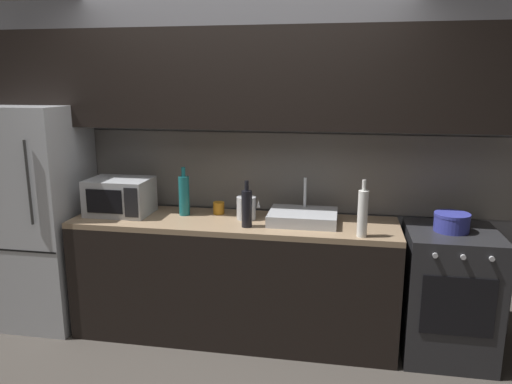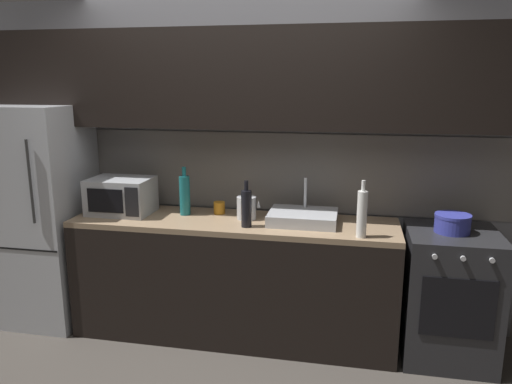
% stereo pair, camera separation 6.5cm
% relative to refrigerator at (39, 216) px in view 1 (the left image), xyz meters
% --- Properties ---
extents(back_wall, '(4.10, 0.44, 2.50)m').
position_rel_refrigerator_xyz_m(back_wall, '(1.56, 0.30, 0.69)').
color(back_wall, slate).
rests_on(back_wall, ground).
extents(counter_run, '(2.36, 0.60, 0.90)m').
position_rel_refrigerator_xyz_m(counter_run, '(1.56, 0.00, -0.40)').
color(counter_run, black).
rests_on(counter_run, ground).
extents(refrigerator, '(0.68, 0.69, 1.71)m').
position_rel_refrigerator_xyz_m(refrigerator, '(0.00, 0.00, 0.00)').
color(refrigerator, '#ADAFB5').
rests_on(refrigerator, ground).
extents(oven_range, '(0.60, 0.62, 0.90)m').
position_rel_refrigerator_xyz_m(oven_range, '(3.08, -0.00, -0.40)').
color(oven_range, '#232326').
rests_on(oven_range, ground).
extents(microwave, '(0.46, 0.35, 0.27)m').
position_rel_refrigerator_xyz_m(microwave, '(0.68, 0.02, 0.18)').
color(microwave, '#A8AAAF').
rests_on(microwave, counter_run).
extents(sink_basin, '(0.48, 0.38, 0.30)m').
position_rel_refrigerator_xyz_m(sink_basin, '(2.06, 0.03, 0.09)').
color(sink_basin, '#ADAFB5').
rests_on(sink_basin, counter_run).
extents(kettle, '(0.18, 0.14, 0.19)m').
position_rel_refrigerator_xyz_m(kettle, '(1.65, 0.05, 0.13)').
color(kettle, '#B7BABF').
rests_on(kettle, counter_run).
extents(wine_bottle_dark, '(0.07, 0.07, 0.33)m').
position_rel_refrigerator_xyz_m(wine_bottle_dark, '(1.69, -0.14, 0.18)').
color(wine_bottle_dark, black).
rests_on(wine_bottle_dark, counter_run).
extents(wine_bottle_white, '(0.07, 0.07, 0.37)m').
position_rel_refrigerator_xyz_m(wine_bottle_white, '(2.47, -0.22, 0.20)').
color(wine_bottle_white, silver).
rests_on(wine_bottle_white, counter_run).
extents(wine_bottle_teal, '(0.08, 0.08, 0.37)m').
position_rel_refrigerator_xyz_m(wine_bottle_teal, '(1.17, 0.07, 0.20)').
color(wine_bottle_teal, '#19666B').
rests_on(wine_bottle_teal, counter_run).
extents(mug_amber, '(0.08, 0.08, 0.09)m').
position_rel_refrigerator_xyz_m(mug_amber, '(1.41, 0.15, 0.09)').
color(mug_amber, '#B27019').
rests_on(mug_amber, counter_run).
extents(cooking_pot, '(0.23, 0.23, 0.12)m').
position_rel_refrigerator_xyz_m(cooking_pot, '(3.06, 0.00, 0.11)').
color(cooking_pot, '#333899').
rests_on(cooking_pot, oven_range).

